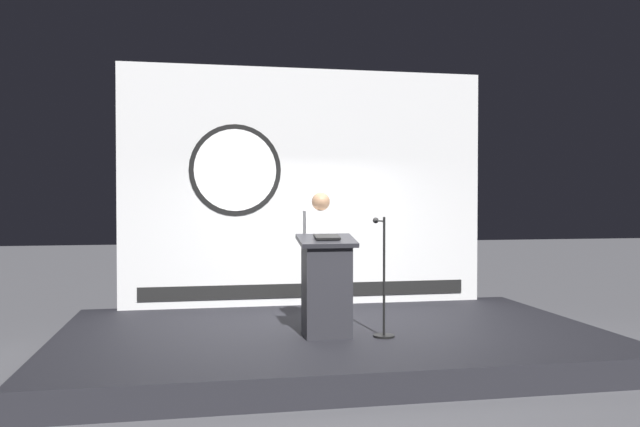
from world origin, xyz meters
The scene contains 6 objects.
ground_plane centered at (0.00, 0.00, 0.00)m, with size 40.00×40.00×0.00m, color #4C4C51.
stage_platform centered at (0.00, 0.00, 0.15)m, with size 6.40×4.00×0.30m, color black.
banner_display centered at (-0.03, 1.85, 2.03)m, with size 5.37×0.12×3.48m.
podium centered at (-0.14, -0.40, 0.87)m, with size 0.64×0.50×1.16m.
speaker_person centered at (-0.12, 0.08, 1.14)m, with size 0.40×0.26×1.64m.
microphone_stand centered at (0.49, -0.50, 0.77)m, with size 0.24×0.51×1.36m.
Camera 1 is at (-1.58, -7.54, 1.85)m, focal length 36.18 mm.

